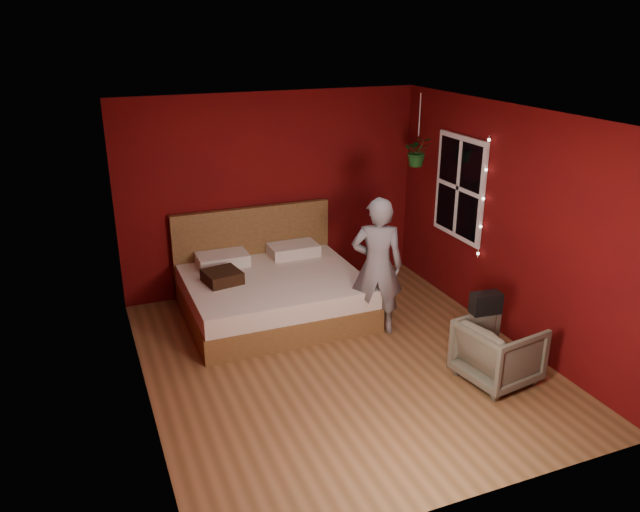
{
  "coord_description": "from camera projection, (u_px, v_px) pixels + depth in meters",
  "views": [
    {
      "loc": [
        -2.4,
        -5.34,
        3.42
      ],
      "look_at": [
        -0.08,
        0.4,
        1.07
      ],
      "focal_mm": 35.0,
      "sensor_mm": 36.0,
      "label": 1
    }
  ],
  "objects": [
    {
      "name": "floor",
      "position": [
        341.0,
        361.0,
        6.68
      ],
      "size": [
        4.5,
        4.5,
        0.0
      ],
      "primitive_type": "plane",
      "color": "brown",
      "rests_on": "ground"
    },
    {
      "name": "room_walls",
      "position": [
        343.0,
        210.0,
        6.09
      ],
      "size": [
        4.04,
        4.54,
        2.62
      ],
      "color": "#5C0B09",
      "rests_on": "ground"
    },
    {
      "name": "window",
      "position": [
        459.0,
        188.0,
        7.62
      ],
      "size": [
        0.05,
        0.97,
        1.27
      ],
      "color": "white",
      "rests_on": "room_walls"
    },
    {
      "name": "fairy_lights",
      "position": [
        483.0,
        199.0,
        7.15
      ],
      "size": [
        0.04,
        0.04,
        1.45
      ],
      "color": "silver",
      "rests_on": "room_walls"
    },
    {
      "name": "bed",
      "position": [
        271.0,
        290.0,
        7.68
      ],
      "size": [
        2.11,
        1.79,
        1.16
      ],
      "color": "brown",
      "rests_on": "ground"
    },
    {
      "name": "person",
      "position": [
        377.0,
        266.0,
        7.06
      ],
      "size": [
        0.7,
        0.6,
        1.62
      ],
      "primitive_type": "imported",
      "rotation": [
        0.0,
        0.0,
        2.71
      ],
      "color": "slate",
      "rests_on": "ground"
    },
    {
      "name": "armchair",
      "position": [
        498.0,
        351.0,
        6.22
      ],
      "size": [
        0.81,
        0.79,
        0.64
      ],
      "primitive_type": "imported",
      "rotation": [
        0.0,
        0.0,
        1.73
      ],
      "color": "#5C5C49",
      "rests_on": "ground"
    },
    {
      "name": "handbag",
      "position": [
        486.0,
        303.0,
        6.27
      ],
      "size": [
        0.32,
        0.19,
        0.22
      ],
      "primitive_type": "cube",
      "rotation": [
        0.0,
        0.0,
        -0.12
      ],
      "color": "black",
      "rests_on": "armchair"
    },
    {
      "name": "throw_pillow",
      "position": [
        222.0,
        277.0,
        7.32
      ],
      "size": [
        0.46,
        0.46,
        0.14
      ],
      "primitive_type": "cube",
      "rotation": [
        0.0,
        0.0,
        0.17
      ],
      "color": "#331F11",
      "rests_on": "bed"
    },
    {
      "name": "hanging_plant",
      "position": [
        418.0,
        151.0,
        7.74
      ],
      "size": [
        0.43,
        0.41,
        0.9
      ],
      "color": "silver",
      "rests_on": "room_walls"
    }
  ]
}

